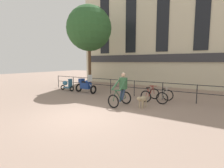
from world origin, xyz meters
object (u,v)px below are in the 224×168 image
Objects in this scene: parked_bicycle_mid_left at (165,96)px; dog at (142,99)px; cyclist_with_bike at (121,91)px; parked_bicycle_near_lamp at (150,95)px; parked_scooter at (67,85)px; parked_motorcycle at (86,85)px.

dog is at bearing 72.62° from parked_bicycle_mid_left.
dog is 1.91m from parked_bicycle_mid_left.
cyclist_with_bike is 1.44× the size of parked_bicycle_near_lamp.
parked_scooter is at bearing 1.62° from parked_bicycle_mid_left.
parked_scooter is (-7.18, 1.67, 0.03)m from dog.
cyclist_with_bike reaches higher than dog.
dog is (1.12, 0.12, -0.33)m from cyclist_with_bike.
cyclist_with_bike is 4.48m from parked_motorcycle.
cyclist_with_bike is at bearing -99.61° from parked_scooter.
parked_bicycle_mid_left is at bearing 53.54° from cyclist_with_bike.
cyclist_with_bike is 1.03× the size of parked_motorcycle.
parked_bicycle_near_lamp is at bearing 107.61° from dog.
cyclist_with_bike is at bearing -165.18° from dog.
parked_scooter is at bearing 7.68° from parked_bicycle_near_lamp.
cyclist_with_bike is at bearing 49.25° from parked_bicycle_mid_left.
parked_bicycle_mid_left is at bearing -173.55° from parked_bicycle_near_lamp.
cyclist_with_bike is at bearing 73.34° from parked_bicycle_near_lamp.
cyclist_with_bike is 1.52× the size of parked_bicycle_mid_left.
cyclist_with_bike reaches higher than parked_scooter.
parked_bicycle_near_lamp is 6.90m from parked_scooter.
parked_motorcycle is 1.98m from parked_scooter.
dog is 5.48m from parked_motorcycle.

